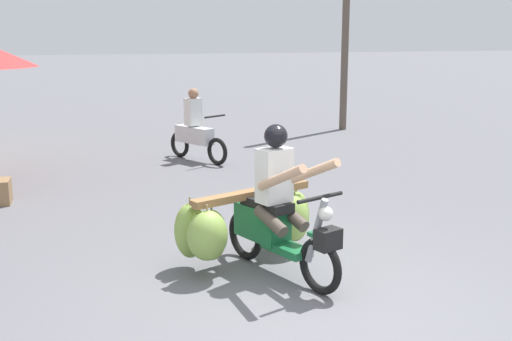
% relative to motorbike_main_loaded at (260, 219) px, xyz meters
% --- Properties ---
extents(ground_plane, '(120.00, 120.00, 0.00)m').
position_rel_motorbike_main_loaded_xyz_m(ground_plane, '(0.29, -1.26, -0.51)').
color(ground_plane, slate).
extents(motorbike_main_loaded, '(1.73, 2.02, 1.58)m').
position_rel_motorbike_main_loaded_xyz_m(motorbike_main_loaded, '(0.00, 0.00, 0.00)').
color(motorbike_main_loaded, black).
rests_on(motorbike_main_loaded, ground).
extents(motorbike_distant_ahead_left, '(0.95, 1.42, 1.40)m').
position_rel_motorbike_main_loaded_xyz_m(motorbike_distant_ahead_left, '(0.20, 5.69, 0.06)').
color(motorbike_distant_ahead_left, black).
rests_on(motorbike_distant_ahead_left, ground).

